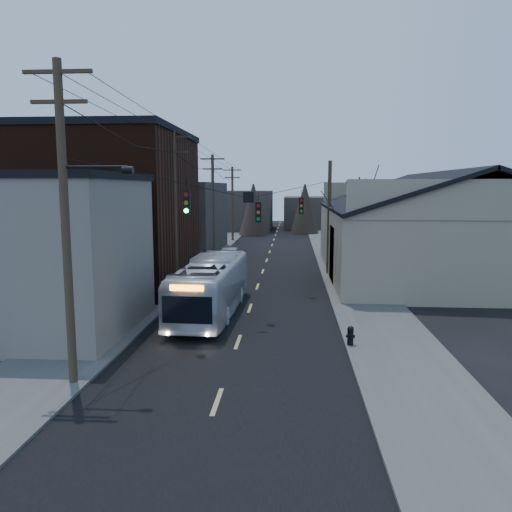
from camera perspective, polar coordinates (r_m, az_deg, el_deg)
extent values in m
plane|color=black|center=(14.29, -5.74, -19.56)|extent=(160.00, 160.00, 0.00)
cube|color=black|center=(43.04, 1.10, -0.89)|extent=(9.00, 110.00, 0.02)
cube|color=#474744|center=(43.86, -7.41, -0.72)|extent=(4.00, 110.00, 0.12)
cube|color=#474744|center=(43.19, 9.74, -0.90)|extent=(4.00, 110.00, 0.12)
cube|color=slate|center=(24.44, -23.31, 0.01)|extent=(8.00, 8.00, 7.00)
cube|color=black|center=(34.75, -16.57, 4.97)|extent=(10.00, 12.00, 10.00)
cube|color=#38332D|center=(49.98, -9.49, 4.25)|extent=(9.00, 14.00, 7.00)
cube|color=#80715D|center=(39.20, 20.04, 1.44)|extent=(16.00, 20.00, 5.00)
cube|color=black|center=(38.08, 14.47, 7.23)|extent=(8.16, 20.60, 2.86)
cube|color=black|center=(40.28, 25.81, 6.72)|extent=(8.16, 20.60, 2.86)
cube|color=#38332D|center=(78.00, -1.94, 5.26)|extent=(10.00, 12.00, 6.00)
cube|color=#38332D|center=(82.72, 7.46, 5.00)|extent=(12.00, 14.00, 5.00)
cone|color=black|center=(32.89, 11.56, 2.54)|extent=(0.40, 0.40, 7.20)
cylinder|color=#382B1E|center=(17.15, -20.93, 2.93)|extent=(0.28, 0.28, 10.50)
cube|color=#382B1E|center=(17.45, -21.76, 19.00)|extent=(2.20, 0.12, 0.12)
cylinder|color=#382B1E|center=(31.37, -9.26, 4.91)|extent=(0.28, 0.28, 10.00)
cube|color=#382B1E|center=(31.48, -9.45, 13.30)|extent=(2.20, 0.12, 0.12)
cylinder|color=#382B1E|center=(46.09, -4.94, 5.59)|extent=(0.28, 0.28, 9.50)
cube|color=#382B1E|center=(46.12, -5.00, 11.00)|extent=(2.20, 0.12, 0.12)
cylinder|color=#382B1E|center=(60.95, -2.71, 5.93)|extent=(0.28, 0.28, 9.00)
cube|color=#382B1E|center=(60.95, -2.73, 9.79)|extent=(2.20, 0.12, 0.12)
cylinder|color=#382B1E|center=(37.65, 8.34, 4.27)|extent=(0.28, 0.28, 8.50)
cube|color=black|center=(20.44, -7.92, 6.06)|extent=(0.28, 0.20, 1.00)
cube|color=black|center=(24.57, 0.28, 5.03)|extent=(0.28, 0.20, 1.00)
cube|color=black|center=(30.50, 5.19, 5.74)|extent=(0.28, 0.20, 1.00)
imported|color=silver|center=(25.98, -5.13, -3.49)|extent=(2.82, 10.59, 2.93)
imported|color=#9D9FA5|center=(44.09, -3.08, 0.10)|extent=(1.50, 3.78, 1.22)
cylinder|color=black|center=(21.16, 10.74, -9.12)|extent=(0.25, 0.25, 0.63)
sphere|color=black|center=(21.06, 10.76, -8.21)|extent=(0.27, 0.27, 0.27)
cylinder|color=black|center=(21.14, 10.74, -8.99)|extent=(0.38, 0.18, 0.13)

